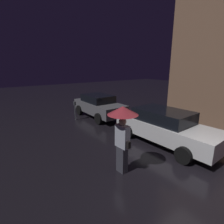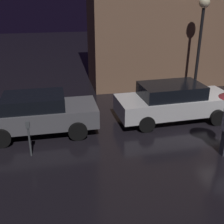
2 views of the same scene
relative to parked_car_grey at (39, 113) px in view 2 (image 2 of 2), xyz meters
The scene contains 4 objects.
parked_car_grey is the anchor object (origin of this frame).
parked_car_white 5.21m from the parked_car_grey, ahead, with size 4.67×1.94×1.49m.
parking_meter 1.62m from the parked_car_grey, 98.65° to the right, with size 0.12×0.10×1.19m.
street_lamp_near 8.32m from the parked_car_grey, 19.76° to the left, with size 0.49×0.49×4.59m.
Camera 2 is at (-6.94, -8.26, 4.74)m, focal length 45.00 mm.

